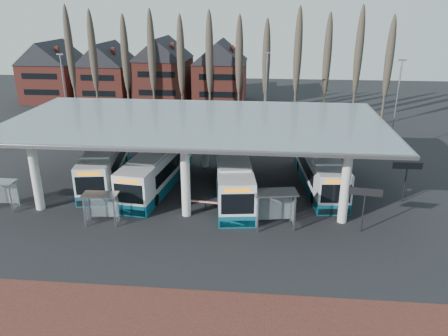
# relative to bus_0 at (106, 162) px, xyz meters

# --- Properties ---
(ground) EXTENTS (140.00, 140.00, 0.00)m
(ground) POSITION_rel_bus_0_xyz_m (8.86, -9.34, -1.63)
(ground) COLOR black
(ground) RESTS_ON ground
(station_canopy) EXTENTS (32.00, 16.00, 6.34)m
(station_canopy) POSITION_rel_bus_0_xyz_m (8.86, -1.34, 4.05)
(station_canopy) COLOR silver
(station_canopy) RESTS_ON ground
(poplar_row) EXTENTS (45.10, 1.10, 14.50)m
(poplar_row) POSITION_rel_bus_0_xyz_m (8.86, 23.66, 7.15)
(poplar_row) COLOR #473D33
(poplar_row) RESTS_ON ground
(townhouse_row) EXTENTS (36.80, 10.30, 12.25)m
(townhouse_row) POSITION_rel_bus_0_xyz_m (-6.89, 34.66, 4.31)
(townhouse_row) COLOR maroon
(townhouse_row) RESTS_ON ground
(lamp_post_a) EXTENTS (0.80, 0.16, 10.17)m
(lamp_post_a) POSITION_rel_bus_0_xyz_m (-9.14, 12.66, 3.71)
(lamp_post_a) COLOR slate
(lamp_post_a) RESTS_ON ground
(lamp_post_b) EXTENTS (0.80, 0.16, 10.17)m
(lamp_post_b) POSITION_rel_bus_0_xyz_m (14.86, 16.66, 3.71)
(lamp_post_b) COLOR slate
(lamp_post_b) RESTS_ON ground
(lamp_post_c) EXTENTS (0.80, 0.16, 10.17)m
(lamp_post_c) POSITION_rel_bus_0_xyz_m (28.86, 10.66, 3.71)
(lamp_post_c) COLOR slate
(lamp_post_c) RESTS_ON ground
(bus_0) EXTENTS (4.52, 12.71, 3.46)m
(bus_0) POSITION_rel_bus_0_xyz_m (0.00, 0.00, 0.00)
(bus_0) COLOR silver
(bus_0) RESTS_ON ground
(bus_1) EXTENTS (4.24, 12.84, 3.50)m
(bus_1) POSITION_rel_bus_0_xyz_m (5.31, -1.21, 0.02)
(bus_1) COLOR silver
(bus_1) RESTS_ON ground
(bus_2) EXTENTS (4.42, 13.21, 3.60)m
(bus_2) POSITION_rel_bus_0_xyz_m (12.14, -2.19, 0.07)
(bus_2) COLOR silver
(bus_2) RESTS_ON ground
(bus_3) EXTENTS (3.76, 12.55, 3.43)m
(bus_3) POSITION_rel_bus_0_xyz_m (19.83, 0.27, -0.01)
(bus_3) COLOR silver
(bus_3) RESTS_ON ground
(shelter_0) EXTENTS (2.64, 1.33, 2.45)m
(shelter_0) POSITION_rel_bus_0_xyz_m (-6.12, -7.07, 0.15)
(shelter_0) COLOR gray
(shelter_0) RESTS_ON ground
(shelter_1) EXTENTS (2.67, 1.42, 2.43)m
(shelter_1) POSITION_rel_bus_0_xyz_m (2.77, -8.69, 0.14)
(shelter_1) COLOR gray
(shelter_1) RESTS_ON ground
(shelter_2) EXTENTS (3.35, 2.07, 2.90)m
(shelter_2) POSITION_rel_bus_0_xyz_m (15.67, -8.11, 0.48)
(shelter_2) COLOR gray
(shelter_2) RESTS_ON ground
(info_sign_0) EXTENTS (2.31, 0.43, 3.45)m
(info_sign_0) POSITION_rel_bus_0_xyz_m (22.02, -8.26, 1.26)
(info_sign_0) COLOR black
(info_sign_0) RESTS_ON ground
(info_sign_1) EXTENTS (2.37, 0.18, 3.52)m
(info_sign_1) POSITION_rel_bus_0_xyz_m (26.52, -2.66, 1.32)
(info_sign_1) COLOR black
(info_sign_1) RESTS_ON ground
(barrier) EXTENTS (2.36, 0.76, 1.18)m
(barrier) POSITION_rel_bus_0_xyz_m (10.25, -6.35, -0.71)
(barrier) COLOR black
(barrier) RESTS_ON ground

